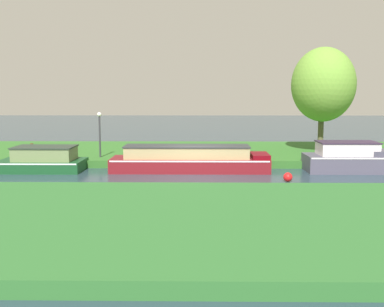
{
  "coord_description": "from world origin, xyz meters",
  "views": [
    {
      "loc": [
        0.19,
        -22.64,
        3.98
      ],
      "look_at": [
        -0.15,
        1.2,
        0.9
      ],
      "focal_mm": 44.27,
      "sensor_mm": 36.0,
      "label": 1
    }
  ],
  "objects_px": {
    "forest_narrowboat": "(43,160)",
    "channel_buoy": "(288,177)",
    "willow_tree_left": "(323,85)",
    "mooring_post_near": "(32,151)",
    "lamp_post": "(100,128)",
    "slate_cruiser": "(348,158)",
    "maroon_barge": "(190,160)"
  },
  "relations": [
    {
      "from": "slate_cruiser",
      "to": "mooring_post_near",
      "type": "xyz_separation_m",
      "value": [
        -16.52,
        1.24,
        0.16
      ]
    },
    {
      "from": "maroon_barge",
      "to": "mooring_post_near",
      "type": "distance_m",
      "value": 8.63
    },
    {
      "from": "forest_narrowboat",
      "to": "mooring_post_near",
      "type": "relative_size",
      "value": 4.91
    },
    {
      "from": "forest_narrowboat",
      "to": "slate_cruiser",
      "type": "height_order",
      "value": "slate_cruiser"
    },
    {
      "from": "willow_tree_left",
      "to": "channel_buoy",
      "type": "bearing_deg",
      "value": -114.02
    },
    {
      "from": "slate_cruiser",
      "to": "lamp_post",
      "type": "relative_size",
      "value": 1.64
    },
    {
      "from": "slate_cruiser",
      "to": "willow_tree_left",
      "type": "relative_size",
      "value": 0.65
    },
    {
      "from": "lamp_post",
      "to": "channel_buoy",
      "type": "bearing_deg",
      "value": -28.01
    },
    {
      "from": "forest_narrowboat",
      "to": "slate_cruiser",
      "type": "xyz_separation_m",
      "value": [
        15.54,
        0.0,
        0.14
      ]
    },
    {
      "from": "maroon_barge",
      "to": "mooring_post_near",
      "type": "bearing_deg",
      "value": 171.71
    },
    {
      "from": "willow_tree_left",
      "to": "forest_narrowboat",
      "type": "bearing_deg",
      "value": -162.39
    },
    {
      "from": "maroon_barge",
      "to": "slate_cruiser",
      "type": "height_order",
      "value": "slate_cruiser"
    },
    {
      "from": "forest_narrowboat",
      "to": "mooring_post_near",
      "type": "bearing_deg",
      "value": 128.46
    },
    {
      "from": "maroon_barge",
      "to": "willow_tree_left",
      "type": "bearing_deg",
      "value": 31.82
    },
    {
      "from": "forest_narrowboat",
      "to": "channel_buoy",
      "type": "xyz_separation_m",
      "value": [
        12.0,
        -2.84,
        -0.32
      ]
    },
    {
      "from": "lamp_post",
      "to": "channel_buoy",
      "type": "distance_m",
      "value": 10.92
    },
    {
      "from": "lamp_post",
      "to": "mooring_post_near",
      "type": "xyz_separation_m",
      "value": [
        -3.48,
        -0.97,
        -1.17
      ]
    },
    {
      "from": "forest_narrowboat",
      "to": "willow_tree_left",
      "type": "xyz_separation_m",
      "value": [
        15.45,
        4.9,
        3.91
      ]
    },
    {
      "from": "maroon_barge",
      "to": "slate_cruiser",
      "type": "bearing_deg",
      "value": 0.0
    },
    {
      "from": "forest_narrowboat",
      "to": "lamp_post",
      "type": "relative_size",
      "value": 1.71
    },
    {
      "from": "slate_cruiser",
      "to": "willow_tree_left",
      "type": "bearing_deg",
      "value": 91.06
    },
    {
      "from": "willow_tree_left",
      "to": "lamp_post",
      "type": "relative_size",
      "value": 2.51
    },
    {
      "from": "lamp_post",
      "to": "mooring_post_near",
      "type": "bearing_deg",
      "value": -164.38
    },
    {
      "from": "maroon_barge",
      "to": "mooring_post_near",
      "type": "height_order",
      "value": "maroon_barge"
    },
    {
      "from": "forest_narrowboat",
      "to": "channel_buoy",
      "type": "relative_size",
      "value": 10.36
    },
    {
      "from": "maroon_barge",
      "to": "channel_buoy",
      "type": "xyz_separation_m",
      "value": [
        4.45,
        -2.84,
        -0.38
      ]
    },
    {
      "from": "mooring_post_near",
      "to": "channel_buoy",
      "type": "bearing_deg",
      "value": -17.46
    },
    {
      "from": "slate_cruiser",
      "to": "mooring_post_near",
      "type": "bearing_deg",
      "value": 175.7
    },
    {
      "from": "willow_tree_left",
      "to": "channel_buoy",
      "type": "distance_m",
      "value": 9.47
    },
    {
      "from": "channel_buoy",
      "to": "willow_tree_left",
      "type": "bearing_deg",
      "value": 65.98
    },
    {
      "from": "maroon_barge",
      "to": "slate_cruiser",
      "type": "xyz_separation_m",
      "value": [
        7.99,
        0.0,
        0.09
      ]
    },
    {
      "from": "maroon_barge",
      "to": "mooring_post_near",
      "type": "relative_size",
      "value": 9.16
    }
  ]
}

